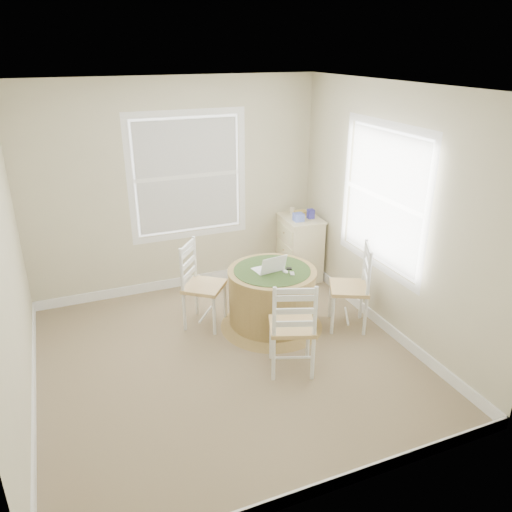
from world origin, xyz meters
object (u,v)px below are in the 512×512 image
laptop (269,268)px  chair_right (349,287)px  chair_left (204,286)px  corner_chest (299,247)px  chair_near (292,326)px  round_table (272,296)px

laptop → chair_right: bearing=151.2°
chair_left → corner_chest: chair_left is taller
corner_chest → chair_near: bearing=-115.7°
corner_chest → chair_right: bearing=-90.9°
laptop → chair_near: bearing=74.6°
chair_left → chair_right: (1.45, -0.63, 0.00)m
chair_near → laptop: bearing=-77.7°
round_table → laptop: 0.34m
round_table → corner_chest: (0.87, 1.05, 0.05)m
round_table → chair_near: 0.83m
laptop → corner_chest: 1.42m
chair_near → laptop: size_ratio=2.90×
round_table → chair_right: 0.85m
chair_right → corner_chest: size_ratio=1.13×
round_table → corner_chest: corner_chest is taller
chair_near → laptop: (0.11, 0.81, 0.24)m
chair_right → laptop: bearing=-84.8°
round_table → chair_left: chair_left is taller
round_table → corner_chest: bearing=70.3°
chair_left → corner_chest: 1.71m
round_table → laptop: (-0.04, -0.00, 0.34)m
chair_right → laptop: size_ratio=2.90×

